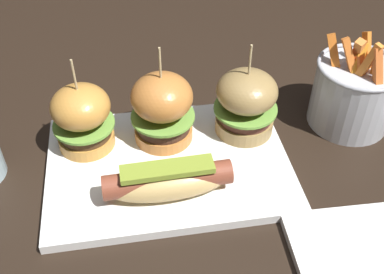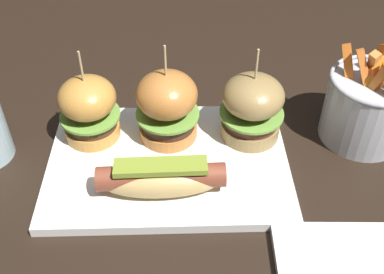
{
  "view_description": "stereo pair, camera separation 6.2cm",
  "coord_description": "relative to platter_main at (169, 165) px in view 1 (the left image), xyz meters",
  "views": [
    {
      "loc": [
        -0.04,
        -0.46,
        0.47
      ],
      "look_at": [
        0.03,
        0.0,
        0.05
      ],
      "focal_mm": 43.81,
      "sensor_mm": 36.0,
      "label": 1
    },
    {
      "loc": [
        0.02,
        -0.46,
        0.47
      ],
      "look_at": [
        0.03,
        0.0,
        0.05
      ],
      "focal_mm": 43.81,
      "sensor_mm": 36.0,
      "label": 2
    }
  ],
  "objects": [
    {
      "name": "ground_plane",
      "position": [
        0.0,
        0.0,
        -0.01
      ],
      "size": [
        3.0,
        3.0,
        0.0
      ],
      "primitive_type": "plane",
      "color": "black"
    },
    {
      "name": "platter_main",
      "position": [
        0.0,
        0.0,
        0.0
      ],
      "size": [
        0.33,
        0.23,
        0.01
      ],
      "primitive_type": "cube",
      "color": "white",
      "rests_on": "ground"
    },
    {
      "name": "hot_dog",
      "position": [
        -0.01,
        -0.06,
        0.03
      ],
      "size": [
        0.16,
        0.05,
        0.05
      ],
      "color": "tan",
      "rests_on": "platter_main"
    },
    {
      "name": "slider_left",
      "position": [
        -0.11,
        0.05,
        0.06
      ],
      "size": [
        0.09,
        0.09,
        0.14
      ],
      "color": "#C7883B",
      "rests_on": "platter_main"
    },
    {
      "name": "slider_center",
      "position": [
        -0.0,
        0.05,
        0.06
      ],
      "size": [
        0.09,
        0.09,
        0.15
      ],
      "color": "#BE7434",
      "rests_on": "platter_main"
    },
    {
      "name": "slider_right",
      "position": [
        0.12,
        0.05,
        0.06
      ],
      "size": [
        0.09,
        0.09,
        0.14
      ],
      "color": "olive",
      "rests_on": "platter_main"
    },
    {
      "name": "fries_bucket",
      "position": [
        0.29,
        0.06,
        0.05
      ],
      "size": [
        0.12,
        0.12,
        0.15
      ],
      "color": "#B7BABF",
      "rests_on": "ground"
    }
  ]
}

